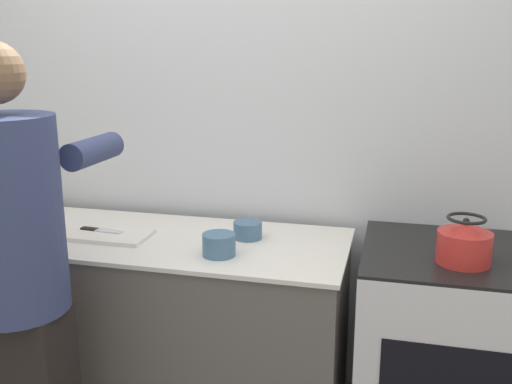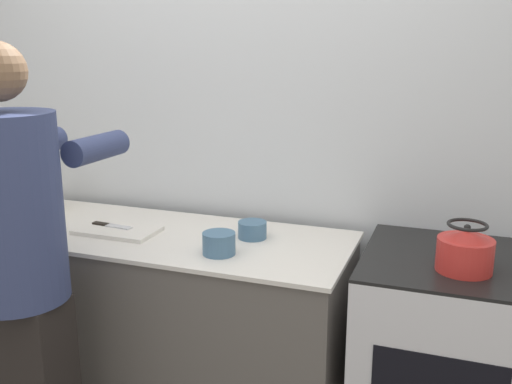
{
  "view_description": "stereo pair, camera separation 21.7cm",
  "coord_description": "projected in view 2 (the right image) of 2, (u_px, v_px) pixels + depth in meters",
  "views": [
    {
      "loc": [
        0.73,
        -1.83,
        1.67
      ],
      "look_at": [
        0.21,
        0.22,
        1.13
      ],
      "focal_mm": 40.0,
      "sensor_mm": 36.0,
      "label": 1
    },
    {
      "loc": [
        0.93,
        -1.76,
        1.67
      ],
      "look_at": [
        0.21,
        0.22,
        1.13
      ],
      "focal_mm": 40.0,
      "sensor_mm": 36.0,
      "label": 2
    }
  ],
  "objects": [
    {
      "name": "canister_jar",
      "position": [
        47.0,
        194.0,
        2.82
      ],
      "size": [
        0.14,
        0.14,
        0.16
      ],
      "color": "tan",
      "rests_on": "counter"
    },
    {
      "name": "oven",
      "position": [
        439.0,
        370.0,
        2.2
      ],
      "size": [
        0.62,
        0.66,
        0.92
      ],
      "color": "silver",
      "rests_on": "ground_plane"
    },
    {
      "name": "bowl_prep",
      "position": [
        252.0,
        230.0,
        2.41
      ],
      "size": [
        0.12,
        0.12,
        0.07
      ],
      "color": "#426684",
      "rests_on": "counter"
    },
    {
      "name": "counter",
      "position": [
        149.0,
        323.0,
        2.62
      ],
      "size": [
        1.82,
        0.65,
        0.88
      ],
      "color": "#5B5651",
      "rests_on": "ground_plane"
    },
    {
      "name": "kettle",
      "position": [
        465.0,
        251.0,
        1.95
      ],
      "size": [
        0.19,
        0.19,
        0.17
      ],
      "color": "red",
      "rests_on": "oven"
    },
    {
      "name": "cutting_board",
      "position": [
        117.0,
        230.0,
        2.49
      ],
      "size": [
        0.35,
        0.2,
        0.02
      ],
      "color": "silver",
      "rests_on": "counter"
    },
    {
      "name": "wall_back",
      "position": [
        249.0,
        129.0,
        2.66
      ],
      "size": [
        8.0,
        0.05,
        2.6
      ],
      "color": "silver",
      "rests_on": "ground_plane"
    },
    {
      "name": "bowl_mixing",
      "position": [
        219.0,
        243.0,
        2.22
      ],
      "size": [
        0.13,
        0.13,
        0.09
      ],
      "color": "#426684",
      "rests_on": "counter"
    },
    {
      "name": "knife",
      "position": [
        111.0,
        225.0,
        2.52
      ],
      "size": [
        0.2,
        0.05,
        0.01
      ],
      "rotation": [
        0.0,
        0.0,
        -0.09
      ],
      "color": "silver",
      "rests_on": "cutting_board"
    },
    {
      "name": "person",
      "position": [
        20.0,
        266.0,
        2.02
      ],
      "size": [
        0.4,
        0.63,
        1.69
      ],
      "color": "black",
      "rests_on": "ground_plane"
    }
  ]
}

